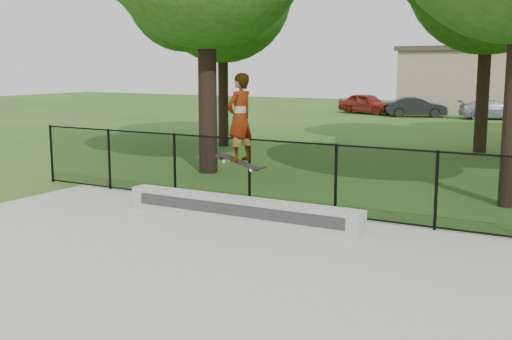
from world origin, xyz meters
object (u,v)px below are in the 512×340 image
object	(u,v)px
grind_ledge	(239,209)
car_a	(367,104)
car_c	(493,110)
skater_airborne	(240,119)
car_b	(416,107)

from	to	relation	value
grind_ledge	car_a	size ratio (longest dim) A/B	1.34
car_c	skater_airborne	size ratio (longest dim) A/B	1.88
car_a	car_c	distance (m)	7.84
grind_ledge	skater_airborne	world-z (taller)	skater_airborne
skater_airborne	car_a	bearing A→B (deg)	105.47
car_b	car_c	distance (m)	4.37
car_a	car_c	xyz separation A→B (m)	(7.83, -0.47, -0.10)
car_c	skater_airborne	distance (m)	28.61
car_c	skater_airborne	xyz separation A→B (m)	(0.21, -28.56, 1.52)
car_a	skater_airborne	bearing A→B (deg)	-148.35
grind_ledge	skater_airborne	bearing A→B (deg)	-52.62
grind_ledge	skater_airborne	size ratio (longest dim) A/B	2.73
car_b	car_c	world-z (taller)	car_b
grind_ledge	car_b	xyz separation A→B (m)	(-4.47, 27.97, 0.30)
car_a	car_b	distance (m)	3.61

